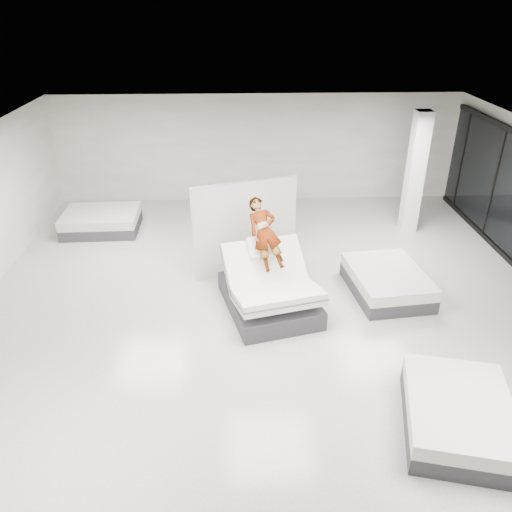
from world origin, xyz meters
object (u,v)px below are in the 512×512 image
Objects in this scene: person at (265,245)px; column at (415,173)px; divider_panel at (245,228)px; hero_bed at (269,291)px; flat_bed_right_far at (387,282)px; flat_bed_left_far at (102,221)px; remote at (281,259)px; flat_bed_right_near at (458,415)px.

person is 0.47× the size of column.
divider_panel reaches higher than person.
flat_bed_right_far is at bearing 11.35° from hero_bed.
divider_panel is (-0.44, 1.59, 0.67)m from hero_bed.
person reaches higher than flat_bed_left_far.
flat_bed_left_far is at bearing 124.24° from remote.
person reaches higher than flat_bed_right_near.
flat_bed_right_far is 7.68m from flat_bed_left_far.
person reaches higher than remote.
divider_panel reaches higher than flat_bed_right_far.
person is 10.83× the size of remote.
flat_bed_right_far is 0.94× the size of flat_bed_right_near.
column is (4.00, 3.71, 1.18)m from hero_bed.
divider_panel is at bearing 105.63° from hero_bed.
person is (-0.08, 0.32, 0.87)m from hero_bed.
column is (4.08, 3.39, 0.31)m from person.
flat_bed_left_far is at bearing 178.03° from column.
remote is 0.06× the size of flat_bed_right_near.
flat_bed_right_near is at bearing -101.73° from column.
divider_panel reaches higher than remote.
hero_bed is 1.12× the size of flat_bed_right_near.
person is 2.83m from flat_bed_right_far.
person reaches higher than hero_bed.
flat_bed_right_far is at bearing -38.20° from divider_panel.
person is at bearing 104.49° from hero_bed.
hero_bed is at bearing -90.00° from person.
divider_panel is 0.75× the size of column.
hero_bed is 1.65× the size of person.
flat_bed_right_far is at bearing -114.43° from column.
flat_bed_right_near is 1.12× the size of flat_bed_left_far.
remote is at bearing -85.27° from divider_panel.
flat_bed_left_far is 8.41m from column.
divider_panel is at bearing 121.41° from flat_bed_right_near.
column is (1.45, 3.20, 1.33)m from flat_bed_right_far.
flat_bed_right_near is at bearing -69.63° from remote.
flat_bed_right_far is 3.76m from column.
divider_panel is 4.95m from column.
flat_bed_right_far is at bearing 89.95° from flat_bed_right_near.
flat_bed_left_far is (-6.84, 7.30, 0.00)m from flat_bed_right_near.
remote is at bearing -57.85° from person.
person is 0.63× the size of divider_panel.
person is 4.59m from flat_bed_right_near.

